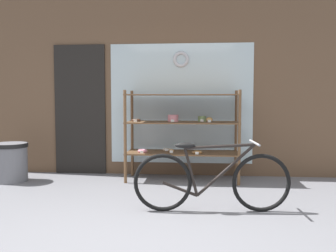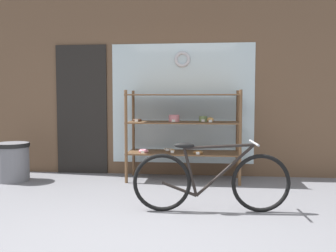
% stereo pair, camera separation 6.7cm
% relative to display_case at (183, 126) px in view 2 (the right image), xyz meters
% --- Properties ---
extents(ground_plane, '(30.00, 30.00, 0.00)m').
position_rel_display_case_xyz_m(ground_plane, '(-0.23, -2.57, -0.82)').
color(ground_plane, slate).
extents(storefront_facade, '(5.98, 0.13, 3.90)m').
position_rel_display_case_xyz_m(storefront_facade, '(-0.26, 0.43, 1.08)').
color(storefront_facade, brown).
rests_on(storefront_facade, ground_plane).
extents(display_case, '(1.68, 0.58, 1.36)m').
position_rel_display_case_xyz_m(display_case, '(0.00, 0.00, 0.00)').
color(display_case, brown).
rests_on(display_case, ground_plane).
extents(bicycle, '(1.71, 0.46, 0.77)m').
position_rel_display_case_xyz_m(bicycle, '(0.41, -1.55, -0.48)').
color(bicycle, black).
rests_on(bicycle, ground_plane).
extents(trash_bin, '(0.51, 0.51, 0.57)m').
position_rel_display_case_xyz_m(trash_bin, '(-2.52, -0.33, -0.51)').
color(trash_bin, slate).
rests_on(trash_bin, ground_plane).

